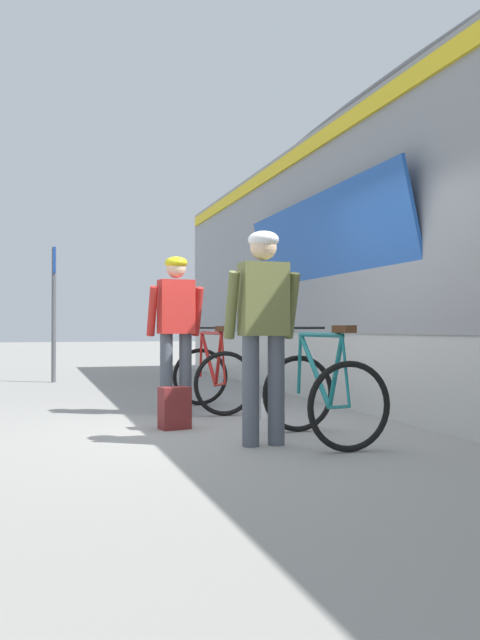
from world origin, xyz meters
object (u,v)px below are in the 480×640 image
backpack_on_platform (175,408)px  water_bottle_near_the_bikes (265,409)px  bicycle_far_red (212,376)px  cyclist_near_in_olive (263,317)px  platform_sign_post (54,291)px  bicycle_near_teal (322,394)px  cyclist_far_in_red (176,320)px

backpack_on_platform → water_bottle_near_the_bikes: 1.14m
bicycle_far_red → cyclist_near_in_olive: bearing=-94.6°
cyclist_near_in_olive → platform_sign_post: (-1.49, 6.89, 0.57)m
bicycle_near_teal → water_bottle_near_the_bikes: bicycle_near_teal is taller
bicycle_near_teal → backpack_on_platform: bearing=135.9°
cyclist_near_in_olive → bicycle_far_red: 2.40m
bicycle_far_red → bicycle_near_teal: bearing=-81.0°
bicycle_near_teal → bicycle_far_red: (-0.36, 2.26, 0.00)m
water_bottle_near_the_bikes → cyclist_near_in_olive: bearing=-110.3°
cyclist_near_in_olive → backpack_on_platform: bearing=116.1°
platform_sign_post → cyclist_near_in_olive: bearing=-77.8°
cyclist_far_in_red → backpack_on_platform: cyclist_far_in_red is taller
cyclist_near_in_olive → water_bottle_near_the_bikes: size_ratio=8.38×
cyclist_far_in_red → bicycle_near_teal: 2.29m
cyclist_near_in_olive → cyclist_far_in_red: bearing=98.2°
bicycle_far_red → cyclist_far_in_red: bearing=-154.2°
cyclist_far_in_red → bicycle_near_teal: cyclist_far_in_red is taller
bicycle_far_red → backpack_on_platform: size_ratio=2.71×
bicycle_far_red → backpack_on_platform: 1.44m
bicycle_far_red → platform_sign_post: size_ratio=0.45×
cyclist_near_in_olive → bicycle_near_teal: (0.54, 0.03, -0.65)m
cyclist_far_in_red → backpack_on_platform: bearing=-102.5°
backpack_on_platform → water_bottle_near_the_bikes: (1.06, 0.41, -0.09)m
bicycle_near_teal → platform_sign_post: size_ratio=0.45×
bicycle_near_teal → backpack_on_platform: (-1.06, 1.03, -0.20)m
cyclist_near_in_olive → water_bottle_near_the_bikes: 1.83m
cyclist_far_in_red → platform_sign_post: platform_sign_post is taller
platform_sign_post → bicycle_near_teal: bearing=-73.5°
cyclist_far_in_red → bicycle_near_teal: bearing=-67.6°
bicycle_far_red → water_bottle_near_the_bikes: (0.36, -0.83, -0.30)m
backpack_on_platform → platform_sign_post: bearing=88.4°
cyclist_far_in_red → bicycle_far_red: cyclist_far_in_red is taller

